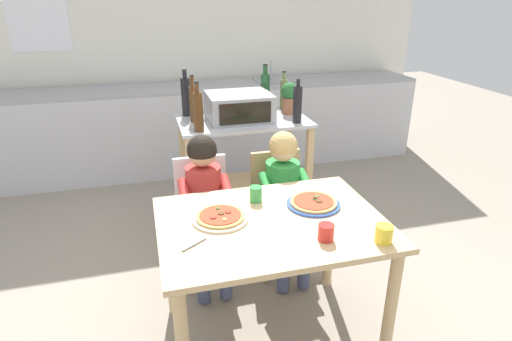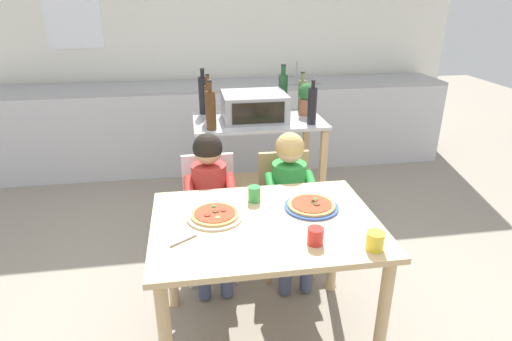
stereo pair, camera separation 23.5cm
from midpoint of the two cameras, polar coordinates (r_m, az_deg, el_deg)
ground_plane at (r=3.55m, az=-5.78°, el=-7.99°), size 12.04×12.04×0.00m
back_wall_tiled at (r=4.92m, az=-10.38°, el=17.17°), size 5.36×0.14×2.70m
kitchen_counter at (r=4.70m, az=-9.04°, el=5.75°), size 4.82×0.60×1.10m
kitchen_island_cart at (r=3.46m, az=-3.57°, el=2.08°), size 1.01×0.59×0.88m
toaster_oven at (r=3.33m, az=-4.29°, el=8.45°), size 0.48×0.41×0.21m
bottle_clear_vinegar at (r=3.25m, az=3.48°, el=8.82°), size 0.07×0.07×0.33m
bottle_brown_beer at (r=3.07m, az=-9.92°, el=7.78°), size 0.07×0.07×0.36m
bottle_slim_sauce at (r=3.64m, az=1.85°, el=10.22°), size 0.06×0.06×0.32m
bottle_squat_spirits at (r=3.31m, az=-10.42°, el=8.83°), size 0.06×0.06×0.36m
bottle_tall_green_wine at (r=3.60m, az=-0.67°, el=10.57°), size 0.08×0.08×0.38m
bottle_dark_olive_oil at (r=3.49m, az=-11.25°, el=9.68°), size 0.07×0.07×0.37m
potted_herb_plant at (r=3.50m, az=2.57°, el=9.75°), size 0.14×0.14×0.25m
dining_table at (r=2.21m, az=-1.01°, el=-9.40°), size 1.13×0.83×0.75m
dining_chair_left at (r=2.86m, az=-9.33°, el=-5.24°), size 0.36×0.36×0.81m
dining_chair_right at (r=2.92m, az=0.76°, el=-4.34°), size 0.36×0.36×0.81m
child_in_red_shirt at (r=2.68m, az=-9.24°, el=-3.37°), size 0.32×0.42×1.00m
child_in_green_shirt at (r=2.74m, az=1.49°, el=-2.59°), size 0.32×0.42×0.98m
pizza_plate_cream at (r=2.17m, az=-7.88°, el=-6.26°), size 0.29×0.29×0.03m
pizza_plate_blue_rimmed at (r=2.30m, az=4.78°, el=-4.41°), size 0.29×0.29×0.03m
drinking_cup_yellow at (r=2.01m, az=13.49°, el=-8.31°), size 0.08×0.08×0.08m
drinking_cup_green at (r=2.32m, az=-2.92°, el=-3.22°), size 0.07×0.07×0.09m
drinking_cup_red at (r=1.99m, az=5.96°, el=-8.28°), size 0.07×0.07×0.08m
serving_spoon at (r=1.99m, az=-11.62°, el=-9.67°), size 0.12×0.09×0.01m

